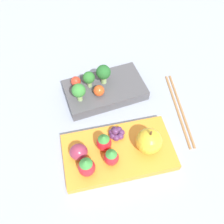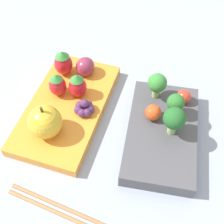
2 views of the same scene
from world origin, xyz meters
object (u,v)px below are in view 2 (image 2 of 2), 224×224
(apple, at_px, (45,122))
(strawberry_2, at_px, (57,85))
(bento_box_fruit, at_px, (66,109))
(broccoli_floret_0, at_px, (157,84))
(plum, at_px, (85,67))
(chopsticks_pair, at_px, (74,216))
(strawberry_1, at_px, (63,63))
(broccoli_floret_2, at_px, (174,120))
(bento_box_savoury, at_px, (161,134))
(broccoli_floret_1, at_px, (176,103))
(cherry_tomato_0, at_px, (153,112))
(grape_cluster, at_px, (84,108))
(strawberry_0, at_px, (78,86))
(cherry_tomato_1, at_px, (184,97))

(apple, height_order, strawberry_2, apple)
(bento_box_fruit, distance_m, broccoli_floret_0, 0.16)
(bento_box_fruit, height_order, plum, plum)
(strawberry_2, xyz_separation_m, chopsticks_pair, (0.18, 0.11, -0.04))
(strawberry_1, relative_size, plum, 1.39)
(broccoli_floret_2, xyz_separation_m, chopsticks_pair, (0.16, -0.09, -0.06))
(bento_box_savoury, height_order, strawberry_2, strawberry_2)
(broccoli_floret_0, height_order, plum, broccoli_floret_0)
(bento_box_fruit, bearing_deg, broccoli_floret_1, 102.23)
(bento_box_fruit, height_order, strawberry_2, strawberry_2)
(cherry_tomato_0, height_order, chopsticks_pair, cherry_tomato_0)
(chopsticks_pair, bearing_deg, bento_box_savoury, 153.83)
(broccoli_floret_1, height_order, grape_cluster, broccoli_floret_1)
(broccoli_floret_1, height_order, apple, apple)
(cherry_tomato_0, relative_size, apple, 0.42)
(broccoli_floret_0, distance_m, grape_cluster, 0.13)
(bento_box_fruit, distance_m, chopsticks_pair, 0.18)
(broccoli_floret_2, xyz_separation_m, strawberry_1, (-0.07, -0.21, -0.02))
(strawberry_0, height_order, chopsticks_pair, strawberry_0)
(bento_box_savoury, height_order, apple, apple)
(bento_box_fruit, bearing_deg, cherry_tomato_0, 97.72)
(strawberry_2, bearing_deg, cherry_tomato_1, 102.85)
(cherry_tomato_1, xyz_separation_m, strawberry_1, (-0.00, -0.22, 0.00))
(bento_box_savoury, xyz_separation_m, cherry_tomato_0, (-0.02, -0.02, 0.03))
(broccoli_floret_2, xyz_separation_m, strawberry_2, (-0.02, -0.20, -0.02))
(bento_box_fruit, xyz_separation_m, strawberry_0, (-0.03, 0.01, 0.03))
(broccoli_floret_2, relative_size, strawberry_0, 1.11)
(chopsticks_pair, bearing_deg, broccoli_floret_2, 150.05)
(broccoli_floret_2, distance_m, chopsticks_pair, 0.20)
(strawberry_1, xyz_separation_m, grape_cluster, (0.07, 0.07, -0.02))
(bento_box_savoury, distance_m, broccoli_floret_2, 0.05)
(broccoli_floret_1, bearing_deg, broccoli_floret_2, 7.62)
(broccoli_floret_0, bearing_deg, broccoli_floret_2, 33.18)
(strawberry_0, height_order, plum, strawberry_0)
(apple, bearing_deg, broccoli_floret_1, 117.93)
(apple, bearing_deg, bento_box_savoury, 108.97)
(bento_box_fruit, relative_size, cherry_tomato_1, 9.58)
(broccoli_floret_1, distance_m, strawberry_0, 0.16)
(cherry_tomato_0, bearing_deg, broccoli_floret_1, 121.65)
(bento_box_savoury, relative_size, strawberry_1, 4.04)
(strawberry_0, distance_m, strawberry_1, 0.06)
(bento_box_savoury, bearing_deg, apple, -71.03)
(strawberry_0, bearing_deg, chopsticks_pair, 21.37)
(broccoli_floret_0, bearing_deg, strawberry_0, -74.85)
(strawberry_2, bearing_deg, strawberry_0, 104.98)
(bento_box_fruit, relative_size, broccoli_floret_2, 4.42)
(broccoli_floret_2, relative_size, strawberry_1, 1.03)
(cherry_tomato_0, relative_size, strawberry_0, 0.55)
(bento_box_savoury, height_order, plum, plum)
(strawberry_1, xyz_separation_m, plum, (-0.01, 0.04, -0.01))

